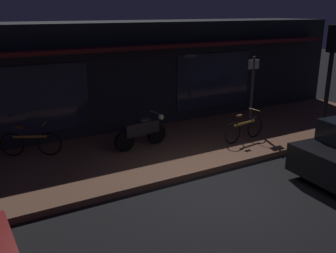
{
  "coord_description": "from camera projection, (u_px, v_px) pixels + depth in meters",
  "views": [
    {
      "loc": [
        -5.16,
        -6.03,
        3.96
      ],
      "look_at": [
        -0.26,
        2.4,
        0.95
      ],
      "focal_mm": 40.3,
      "sensor_mm": 36.0,
      "label": 1
    }
  ],
  "objects": [
    {
      "name": "traffic_light_pole",
      "position": [
        330.0,
        68.0,
        10.06
      ],
      "size": [
        0.24,
        0.33,
        3.6
      ],
      "color": "black",
      "rests_on": "ground_plane"
    },
    {
      "name": "bicycle_parked",
      "position": [
        244.0,
        129.0,
        11.44
      ],
      "size": [
        1.65,
        0.42,
        0.91
      ],
      "color": "black",
      "rests_on": "sidewalk_slab"
    },
    {
      "name": "storefront_building",
      "position": [
        118.0,
        74.0,
        13.37
      ],
      "size": [
        18.0,
        3.3,
        3.6
      ],
      "color": "black",
      "rests_on": "ground_plane"
    },
    {
      "name": "ground_plane",
      "position": [
        230.0,
        191.0,
        8.63
      ],
      "size": [
        60.0,
        60.0,
        0.0
      ],
      "primitive_type": "plane",
      "color": "black"
    },
    {
      "name": "sign_post",
      "position": [
        252.0,
        88.0,
        12.35
      ],
      "size": [
        0.44,
        0.09,
        2.4
      ],
      "color": "#47474C",
      "rests_on": "sidewalk_slab"
    },
    {
      "name": "bicycle_extra",
      "position": [
        31.0,
        143.0,
        10.23
      ],
      "size": [
        1.49,
        0.8,
        0.91
      ],
      "color": "black",
      "rests_on": "sidewalk_slab"
    },
    {
      "name": "sidewalk_slab",
      "position": [
        165.0,
        148.0,
        11.08
      ],
      "size": [
        18.0,
        4.0,
        0.15
      ],
      "primitive_type": "cube",
      "color": "brown",
      "rests_on": "ground_plane"
    },
    {
      "name": "motorcycle",
      "position": [
        142.0,
        131.0,
        10.85
      ],
      "size": [
        1.7,
        0.55,
        0.97
      ],
      "color": "black",
      "rests_on": "sidewalk_slab"
    }
  ]
}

